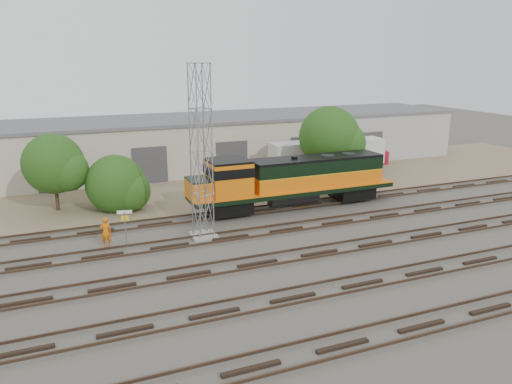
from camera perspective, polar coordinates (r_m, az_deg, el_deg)
name	(u,v)px	position (r m, az deg, el deg)	size (l,w,h in m)	color
ground	(297,238)	(32.67, 4.66, -5.23)	(140.00, 140.00, 0.00)	#47423A
dirt_strip	(223,184)	(45.90, -3.84, 0.88)	(80.00, 16.00, 0.02)	#726047
tracks	(319,253)	(30.19, 7.25, -6.92)	(80.00, 20.40, 0.28)	black
warehouse	(198,142)	(52.83, -6.64, 5.67)	(58.40, 10.40, 5.30)	#BEB39E
locomotive	(291,180)	(38.18, 3.97, 1.42)	(16.51, 2.90, 3.97)	black
signal_tower	(201,156)	(31.46, -6.27, 4.09)	(1.62, 1.62, 11.03)	gray
sign_post	(125,220)	(32.11, -14.74, -3.12)	(0.90, 0.23, 2.24)	gray
worker	(106,232)	(32.24, -16.80, -4.38)	(0.68, 0.45, 1.88)	orange
semi_trailer	(330,154)	(49.00, 8.46, 4.33)	(11.58, 2.71, 3.54)	silver
dumpster_blue	(342,160)	(53.64, 9.83, 3.62)	(1.60, 1.50, 1.50)	navy
dumpster_red	(380,157)	(56.16, 13.99, 3.86)	(1.50, 1.40, 1.40)	maroon
tree_west	(57,166)	(40.05, -21.81, 2.83)	(4.74, 4.51, 5.90)	#382619
tree_mid	(119,186)	(39.25, -15.36, 0.66)	(4.74, 4.51, 4.51)	#382619
tree_east	(333,138)	(44.54, 8.81, 6.06)	(5.61, 5.34, 7.21)	#382619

